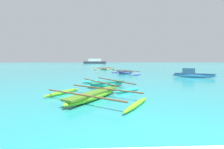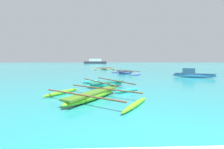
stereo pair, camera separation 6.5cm
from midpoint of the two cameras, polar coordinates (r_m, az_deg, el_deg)
moored_boat_0 at (r=19.39m, az=4.94°, el=0.83°), size 3.64×4.51×0.46m
moored_boat_1 at (r=17.43m, az=28.35°, el=0.08°), size 3.91×2.12×0.96m
moored_boat_2 at (r=10.09m, az=-2.13°, el=-3.57°), size 3.91×4.68×0.40m
moored_boat_3 at (r=28.48m, az=-3.14°, el=2.21°), size 4.27×3.47×0.37m
moored_boat_4 at (r=6.86m, az=-7.15°, el=-7.92°), size 4.85×4.28×0.41m
distant_ferry at (r=79.83m, az=-6.57°, el=4.89°), size 11.74×2.58×2.58m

